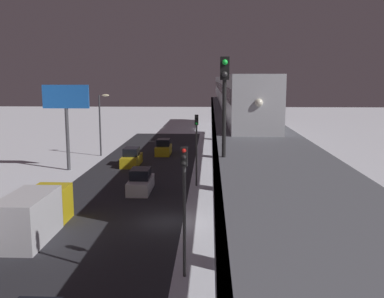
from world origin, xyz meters
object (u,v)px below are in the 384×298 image
at_px(sedan_white, 141,182).
at_px(commercial_billboard, 66,105).
at_px(rail_signal, 224,89).
at_px(traffic_light_mid, 197,140).
at_px(sedan_yellow_2, 164,148).
at_px(subway_train, 230,89).
at_px(box_truck, 35,214).
at_px(sedan_yellow, 132,158).
at_px(traffic_light_near, 184,193).

relative_size(sedan_white, commercial_billboard, 0.50).
xyz_separation_m(rail_signal, traffic_light_mid, (1.76, -20.78, -4.92)).
xyz_separation_m(sedan_yellow_2, commercial_billboard, (8.95, 9.98, 6.03)).
distance_m(rail_signal, sedan_yellow_2, 38.53).
height_order(subway_train, commercial_billboard, subway_train).
bearing_deg(rail_signal, subway_train, -92.73).
height_order(rail_signal, sedan_yellow_2, rail_signal).
bearing_deg(box_truck, subway_train, -110.66).
relative_size(rail_signal, sedan_yellow, 0.89).
height_order(traffic_light_near, commercial_billboard, commercial_billboard).
distance_m(sedan_yellow, sedan_white, 11.57).
bearing_deg(traffic_light_near, commercial_billboard, -60.90).
xyz_separation_m(rail_signal, traffic_light_near, (1.76, -2.55, -4.92)).
distance_m(traffic_light_near, traffic_light_mid, 18.23).
distance_m(sedan_yellow, commercial_billboard, 9.06).
xyz_separation_m(sedan_yellow_2, sedan_white, (0.00, 18.39, -0.00)).
relative_size(sedan_yellow, sedan_white, 1.01).
relative_size(traffic_light_mid, commercial_billboard, 0.72).
height_order(sedan_yellow_2, traffic_light_mid, traffic_light_mid).
bearing_deg(rail_signal, sedan_yellow, -72.79).
distance_m(subway_train, commercial_billboard, 23.83).
bearing_deg(rail_signal, sedan_yellow_2, -80.11).
relative_size(rail_signal, box_truck, 0.54).
relative_size(traffic_light_near, traffic_light_mid, 1.00).
distance_m(subway_train, sedan_yellow_2, 12.85).
xyz_separation_m(sedan_white, traffic_light_mid, (-4.70, -2.12, 3.40)).
xyz_separation_m(box_truck, commercial_billboard, (4.15, -19.18, 5.48)).
bearing_deg(sedan_white, box_truck, -114.03).
bearing_deg(subway_train, traffic_light_mid, 80.34).
xyz_separation_m(rail_signal, sedan_white, (6.46, -18.66, -8.32)).
bearing_deg(rail_signal, sedan_white, -70.91).
height_order(box_truck, traffic_light_near, traffic_light_near).
distance_m(subway_train, traffic_light_mid, 23.11).
height_order(sedan_yellow_2, traffic_light_near, traffic_light_near).
bearing_deg(sedan_white, sedan_yellow, 104.00).
bearing_deg(subway_train, sedan_yellow, 49.68).
height_order(sedan_white, traffic_light_near, traffic_light_near).
distance_m(box_truck, traffic_light_near, 11.27).
bearing_deg(traffic_light_mid, commercial_billboard, -24.75).
distance_m(subway_train, rail_signal, 43.29).
distance_m(rail_signal, traffic_light_mid, 21.43).
relative_size(subway_train, sedan_white, 16.53).
xyz_separation_m(traffic_light_near, traffic_light_mid, (0.00, -18.23, 0.00)).
relative_size(box_truck, commercial_billboard, 0.83).
xyz_separation_m(rail_signal, commercial_billboard, (15.41, -27.08, -2.29)).
relative_size(subway_train, sedan_yellow_2, 18.19).
bearing_deg(traffic_light_mid, box_truck, 53.60).
bearing_deg(sedan_yellow_2, commercial_billboard, -131.90).
relative_size(sedan_white, traffic_light_mid, 0.70).
relative_size(rail_signal, traffic_light_near, 0.62).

